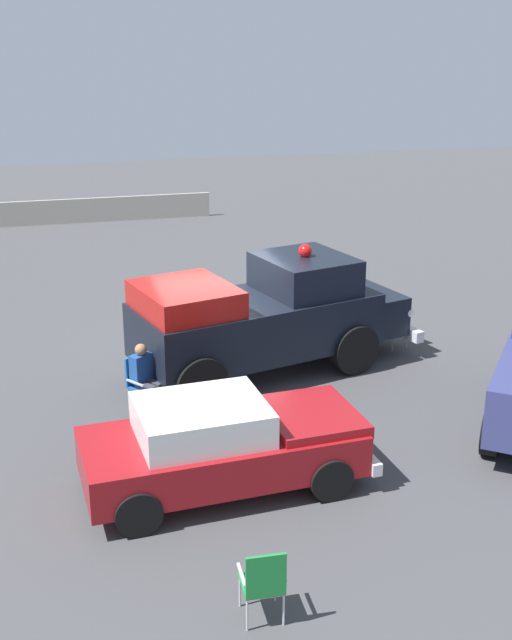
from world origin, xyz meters
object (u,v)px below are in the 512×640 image
object	(u,v)px
lawn_chair_by_car	(398,320)
spectator_seated	(145,375)
vintage_fire_truck	(266,316)
lawn_chair_spare	(264,581)
classic_hot_rod	(224,443)
lawn_chair_near_truck	(140,379)

from	to	relation	value
lawn_chair_by_car	spectator_seated	distance (m)	6.17
vintage_fire_truck	spectator_seated	size ratio (longest dim) A/B	4.88
lawn_chair_spare	spectator_seated	world-z (taller)	spectator_seated
lawn_chair_by_car	spectator_seated	bearing A→B (deg)	17.49
lawn_chair_spare	spectator_seated	xyz separation A→B (m)	(0.56, -6.16, 0.11)
lawn_chair_spare	lawn_chair_by_car	bearing A→B (deg)	-123.60
spectator_seated	classic_hot_rod	bearing A→B (deg)	104.65
lawn_chair_near_truck	lawn_chair_spare	world-z (taller)	same
vintage_fire_truck	classic_hot_rod	bearing A→B (deg)	66.48
lawn_chair_by_car	spectator_seated	size ratio (longest dim) A/B	0.79
classic_hot_rod	spectator_seated	size ratio (longest dim) A/B	3.46
lawn_chair_spare	spectator_seated	bearing A→B (deg)	-84.82
spectator_seated	vintage_fire_truck	bearing A→B (deg)	-155.05
classic_hot_rod	lawn_chair_by_car	distance (m)	7.07
lawn_chair_by_car	lawn_chair_spare	xyz separation A→B (m)	(5.33, 8.02, 0.00)
vintage_fire_truck	lawn_chair_by_car	distance (m)	3.34
lawn_chair_spare	lawn_chair_near_truck	bearing A→B (deg)	-84.20
vintage_fire_truck	classic_hot_rod	world-z (taller)	vintage_fire_truck
vintage_fire_truck	lawn_chair_by_car	bearing A→B (deg)	-169.17
vintage_fire_truck	lawn_chair_near_truck	xyz separation A→B (m)	(2.74, 1.13, -0.61)
lawn_chair_near_truck	lawn_chair_spare	distance (m)	6.30
classic_hot_rod	spectator_seated	xyz separation A→B (m)	(0.80, -3.04, -0.05)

